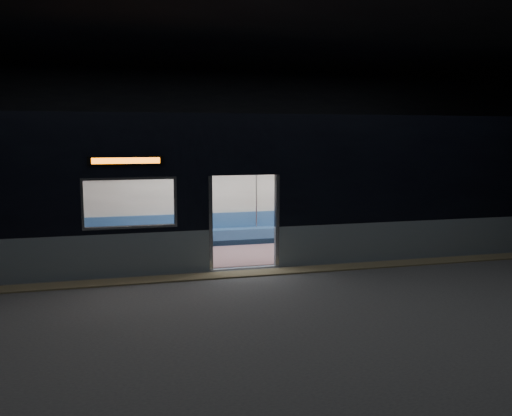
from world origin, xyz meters
name	(u,v)px	position (x,y,z in m)	size (l,w,h in m)	color
station_floor	(256,281)	(0.00, 0.00, -0.01)	(24.00, 14.00, 0.01)	#47494C
station_envelope	(257,95)	(0.00, 0.00, 3.66)	(24.00, 14.00, 5.00)	black
tactile_strip	(250,273)	(0.00, 0.55, 0.01)	(22.80, 0.50, 0.03)	#8C7F59
metro_car	(230,179)	(0.00, 2.54, 1.85)	(18.00, 3.04, 3.35)	gray
passenger	(308,214)	(2.37, 3.55, 0.77)	(0.42, 0.67, 1.31)	black
handbag	(310,219)	(2.38, 3.34, 0.66)	(0.25, 0.22, 0.13)	black
transit_map	(390,185)	(5.00, 3.85, 1.47)	(0.98, 0.03, 0.64)	white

